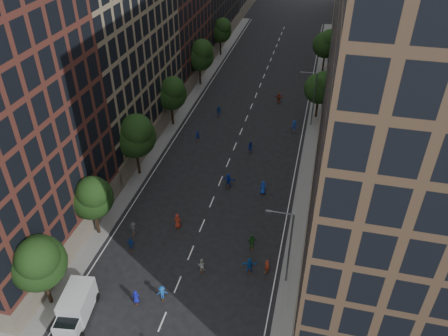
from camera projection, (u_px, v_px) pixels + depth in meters
The scene contains 34 objects.
ground at pixel (240, 133), 68.86m from camera, with size 240.00×240.00×0.00m, color black.
sidewalk_left at pixel (183, 103), 77.09m from camera, with size 4.00×105.00×0.15m, color slate.
sidewalk_right at pixel (320, 119), 72.47m from camera, with size 4.00×105.00×0.15m, color slate.
bldg_left_b at pixel (98, 26), 58.75m from camera, with size 14.00×26.00×34.00m, color #8E7B5D.
bldg_left_c at pixel (160, 4), 78.75m from camera, with size 14.00×20.00×28.00m, color #51261F.
bldg_right_a at pixel (413, 122), 34.98m from camera, with size 14.00×30.00×36.00m, color #4B3828.
bldg_right_b at pixel (387, 30), 58.88m from camera, with size 14.00×28.00×33.00m, color #686156.
tree_left_0 at pixel (38, 262), 38.83m from camera, with size 5.20×5.20×8.83m.
tree_left_1 at pixel (92, 196), 47.02m from camera, with size 4.80×4.80×8.21m.
tree_left_2 at pixel (135, 135), 56.06m from camera, with size 5.60×5.60×9.45m.
tree_left_3 at pixel (171, 93), 67.52m from camera, with size 5.00×5.00×8.58m.
tree_left_4 at pixel (200, 54), 80.05m from camera, with size 5.40×5.40×9.08m.
tree_left_5 at pixel (221, 30), 93.02m from camera, with size 4.80×4.80×8.33m.
tree_right_a at pixel (321, 87), 69.67m from camera, with size 5.00×5.00×8.39m.
tree_right_b at pixel (327, 43), 85.36m from camera, with size 5.20×5.20×8.83m.
streetlamp_near at pixel (288, 245), 41.65m from camera, with size 2.64×0.22×9.06m.
streetlamp_far at pixel (313, 96), 67.86m from camera, with size 2.64×0.22×9.06m.
cargo_van at pixel (76, 307), 40.21m from camera, with size 3.21×5.61×2.84m.
skater_0 at pixel (136, 297), 42.03m from camera, with size 0.74×0.48×1.51m, color #1419A5.
skater_3 at pixel (162, 293), 42.39m from camera, with size 1.02×0.59×1.58m, color blue.
skater_4 at pixel (131, 244), 47.77m from camera, with size 0.94×0.39×1.61m, color #133E9F.
skater_5 at pixel (250, 265), 45.19m from camera, with size 1.60×0.51×1.73m, color #1551AB.
skater_6 at pixel (178, 221), 50.64m from camera, with size 0.91×0.59×1.86m, color #A22C1B.
skater_7 at pixel (267, 266), 45.20m from camera, with size 0.59×0.38×1.61m, color #AF331D.
skater_8 at pixel (202, 265), 45.26m from camera, with size 0.79×0.61×1.62m, color #B3B2AF.
skater_9 at pixel (134, 229), 49.78m from camera, with size 1.05×0.60×1.63m, color #444349.
skater_10 at pixel (252, 242), 47.82m from camera, with size 1.12×0.47×1.92m, color #1C5E1C.
skater_11 at pixel (228, 180), 57.06m from camera, with size 1.76×0.56×1.90m, color #122D98.
skater_12 at pixel (263, 188), 55.80m from camera, with size 0.90×0.59×1.85m, color #173FBB.
skater_13 at pixel (197, 135), 66.64m from camera, with size 0.60×0.40×1.66m, color navy.
skater_14 at pixel (250, 147), 63.88m from camera, with size 0.83×0.64×1.70m, color #132C9D.
skater_15 at pixel (294, 126), 68.85m from camera, with size 1.16×0.67×1.80m, color #143BA2.
skater_16 at pixel (219, 111), 72.88m from camera, with size 1.09×0.45×1.85m, color #133E9C.
skater_17 at pixel (279, 98), 77.03m from camera, with size 1.65×0.52×1.78m, color #A4371B.
Camera 1 is at (11.48, -18.42, 35.15)m, focal length 35.00 mm.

